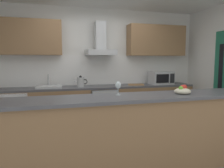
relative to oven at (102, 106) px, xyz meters
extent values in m
cube|color=slate|center=(-0.08, -1.37, -0.47)|extent=(5.88, 4.43, 0.02)
cube|color=white|center=(-0.08, 0.41, 0.84)|extent=(5.88, 0.12, 2.60)
cube|color=white|center=(-0.08, 0.33, 0.77)|extent=(4.15, 0.02, 0.66)
cube|color=olive|center=(-0.08, 0.03, -0.03)|extent=(4.30, 0.60, 0.86)
cube|color=#4C4C51|center=(-0.08, 0.03, 0.42)|extent=(4.30, 0.60, 0.04)
cube|color=olive|center=(-0.02, -1.98, 0.02)|extent=(3.39, 0.52, 0.96)
cube|color=#4C4C51|center=(-0.02, -1.98, 0.52)|extent=(3.49, 0.64, 0.04)
cube|color=olive|center=(-1.51, 0.18, 1.45)|extent=(1.37, 0.32, 0.70)
cube|color=olive|center=(1.36, 0.18, 1.45)|extent=(1.37, 0.32, 0.70)
cube|color=black|center=(2.32, -0.82, 0.67)|extent=(0.01, 0.11, 1.31)
cube|color=slate|center=(0.00, 0.01, 0.00)|extent=(0.60, 0.56, 0.80)
cube|color=black|center=(0.00, -0.29, -0.06)|extent=(0.50, 0.02, 0.48)
cube|color=#B7BABC|center=(0.00, -0.29, 0.34)|extent=(0.54, 0.02, 0.09)
cylinder|color=#B7BABC|center=(0.00, -0.32, 0.18)|extent=(0.49, 0.02, 0.02)
cube|color=white|center=(-1.78, 0.01, -0.04)|extent=(0.58, 0.56, 0.85)
cube|color=silver|center=(-1.78, -0.28, -0.04)|extent=(0.55, 0.02, 0.80)
cylinder|color=#B7BABC|center=(-1.56, -0.30, 0.01)|extent=(0.02, 0.02, 0.38)
cube|color=#B7BABC|center=(1.39, -0.02, 0.59)|extent=(0.50, 0.36, 0.30)
cube|color=black|center=(1.33, -0.21, 0.59)|extent=(0.30, 0.02, 0.19)
cube|color=black|center=(1.57, -0.21, 0.59)|extent=(0.10, 0.01, 0.21)
cube|color=silver|center=(-1.10, 0.01, 0.46)|extent=(0.50, 0.40, 0.04)
cylinder|color=#B7BABC|center=(-1.10, 0.13, 0.57)|extent=(0.03, 0.03, 0.26)
cylinder|color=#B7BABC|center=(-1.10, 0.05, 0.69)|extent=(0.03, 0.16, 0.03)
cylinder|color=#B7BABC|center=(-0.47, -0.03, 0.54)|extent=(0.15, 0.15, 0.20)
sphere|color=black|center=(-0.47, -0.03, 0.65)|extent=(0.06, 0.06, 0.06)
cone|color=#B7BABC|center=(-0.57, -0.03, 0.58)|extent=(0.09, 0.04, 0.07)
torus|color=black|center=(-0.38, -0.03, 0.55)|extent=(0.11, 0.02, 0.11)
cube|color=#B7BABC|center=(0.00, 0.11, 1.16)|extent=(0.62, 0.45, 0.12)
cube|color=#B7BABC|center=(0.00, 0.16, 1.52)|extent=(0.22, 0.22, 0.60)
cylinder|color=silver|center=(-0.23, -1.86, 0.55)|extent=(0.07, 0.07, 0.01)
cylinder|color=silver|center=(-0.23, -1.86, 0.60)|extent=(0.01, 0.01, 0.09)
ellipsoid|color=silver|center=(-0.23, -1.86, 0.67)|extent=(0.08, 0.08, 0.10)
ellipsoid|color=beige|center=(0.63, -2.02, 0.58)|extent=(0.22, 0.22, 0.09)
sphere|color=#66B233|center=(0.59, -2.04, 0.63)|extent=(0.06, 0.06, 0.06)
sphere|color=red|center=(0.67, -1.99, 0.63)|extent=(0.07, 0.07, 0.07)
sphere|color=red|center=(0.63, -2.02, 0.63)|extent=(0.08, 0.08, 0.08)
cube|color=#9E7247|center=(0.78, -0.02, 0.45)|extent=(0.39, 0.31, 0.02)
camera|label=1|loc=(-1.10, -4.58, 1.00)|focal=35.38mm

